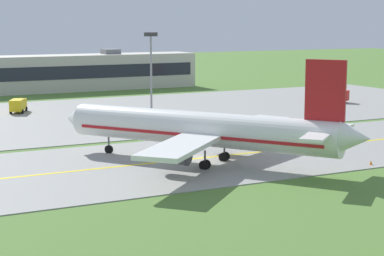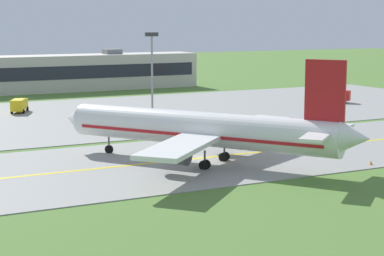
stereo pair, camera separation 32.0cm
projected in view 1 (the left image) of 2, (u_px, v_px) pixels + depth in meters
ground_plane at (201, 159)px, 83.37m from camera, size 500.00×500.00×0.00m
taxiway_strip at (201, 158)px, 83.36m from camera, size 240.00×28.00×0.10m
apron_pad at (143, 113)px, 124.78m from camera, size 140.00×52.00×0.10m
taxiway_centreline at (201, 158)px, 83.35m from camera, size 220.00×0.60×0.01m
airplane_lead at (203, 130)px, 79.66m from camera, size 28.80×34.39×12.70m
service_truck_baggage at (334, 95)px, 139.95m from camera, size 5.35×5.96×2.60m
service_truck_fuel at (18, 105)px, 124.29m from camera, size 4.35×6.31×2.60m
terminal_building at (56, 73)px, 162.52m from camera, size 69.82×10.16×9.77m
apron_light_mast at (151, 63)px, 120.71m from camera, size 2.40×0.50×14.70m
traffic_cone_near_edge at (371, 163)px, 79.52m from camera, size 0.44×0.44×0.60m
traffic_cone_mid_edge at (305, 127)px, 105.90m from camera, size 0.44×0.44×0.60m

